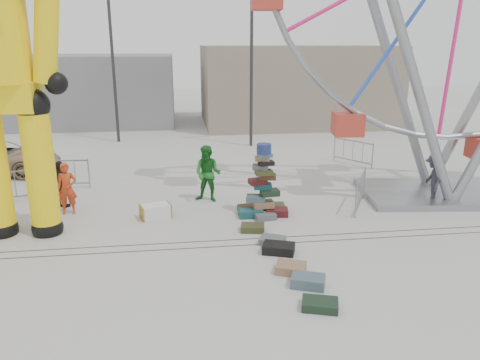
{
  "coord_description": "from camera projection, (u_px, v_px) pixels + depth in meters",
  "views": [
    {
      "loc": [
        -0.74,
        -10.75,
        5.21
      ],
      "look_at": [
        0.98,
        2.13,
        1.37
      ],
      "focal_mm": 35.0,
      "sensor_mm": 36.0,
      "label": 1
    }
  ],
  "objects": [
    {
      "name": "ground",
      "position": [
        213.0,
        257.0,
        11.79
      ],
      "size": [
        90.0,
        90.0,
        0.0
      ],
      "primitive_type": "plane",
      "color": "#9E9E99",
      "rests_on": "ground"
    },
    {
      "name": "track_line_near",
      "position": [
        211.0,
        247.0,
        12.36
      ],
      "size": [
        40.0,
        0.04,
        0.01
      ],
      "primitive_type": "cube",
      "color": "#47443F",
      "rests_on": "ground"
    },
    {
      "name": "track_line_far",
      "position": [
        210.0,
        241.0,
        12.74
      ],
      "size": [
        40.0,
        0.04,
        0.01
      ],
      "primitive_type": "cube",
      "color": "#47443F",
      "rests_on": "ground"
    },
    {
      "name": "building_right",
      "position": [
        294.0,
        85.0,
        30.98
      ],
      "size": [
        12.0,
        8.0,
        5.0
      ],
      "primitive_type": "cube",
      "color": "gray",
      "rests_on": "ground"
    },
    {
      "name": "building_left",
      "position": [
        98.0,
        89.0,
        31.32
      ],
      "size": [
        10.0,
        8.0,
        4.4
      ],
      "primitive_type": "cube",
      "color": "gray",
      "rests_on": "ground"
    },
    {
      "name": "lamp_post_right",
      "position": [
        253.0,
        57.0,
        23.27
      ],
      "size": [
        1.41,
        0.25,
        8.0
      ],
      "color": "#2D2D30",
      "rests_on": "ground"
    },
    {
      "name": "lamp_post_left",
      "position": [
        114.0,
        57.0,
        24.28
      ],
      "size": [
        1.41,
        0.25,
        8.0
      ],
      "color": "#2D2D30",
      "rests_on": "ground"
    },
    {
      "name": "suitcase_tower",
      "position": [
        263.0,
        195.0,
        14.59
      ],
      "size": [
        1.58,
        1.42,
        2.26
      ],
      "rotation": [
        0.0,
        0.0,
        -0.02
      ],
      "color": "#1B4F52",
      "rests_on": "ground"
    },
    {
      "name": "crash_test_dummy",
      "position": [
        3.0,
        74.0,
        11.96
      ],
      "size": [
        3.34,
        1.47,
        8.41
      ],
      "rotation": [
        0.0,
        0.0,
        -0.07
      ],
      "color": "black",
      "rests_on": "ground"
    },
    {
      "name": "steamer_trunk",
      "position": [
        156.0,
        211.0,
        14.39
      ],
      "size": [
        1.02,
        0.76,
        0.42
      ],
      "primitive_type": "cube",
      "rotation": [
        0.0,
        0.0,
        0.3
      ],
      "color": "silver",
      "rests_on": "ground"
    },
    {
      "name": "row_case_0",
      "position": [
        253.0,
        228.0,
        13.4
      ],
      "size": [
        0.74,
        0.59,
        0.19
      ],
      "primitive_type": "cube",
      "rotation": [
        0.0,
        0.0,
        -0.18
      ],
      "color": "#3D4120",
      "rests_on": "ground"
    },
    {
      "name": "row_case_1",
      "position": [
        272.0,
        240.0,
        12.58
      ],
      "size": [
        0.81,
        0.75,
        0.17
      ],
      "primitive_type": "cube",
      "rotation": [
        0.0,
        0.0,
        -0.44
      ],
      "color": "slate",
      "rests_on": "ground"
    },
    {
      "name": "row_case_2",
      "position": [
        279.0,
        248.0,
        12.01
      ],
      "size": [
        0.94,
        0.77,
        0.24
      ],
      "primitive_type": "cube",
      "rotation": [
        0.0,
        0.0,
        -0.34
      ],
      "color": "black",
      "rests_on": "ground"
    },
    {
      "name": "row_case_3",
      "position": [
        291.0,
        268.0,
        10.99
      ],
      "size": [
        0.84,
        0.75,
        0.21
      ],
      "primitive_type": "cube",
      "rotation": [
        0.0,
        0.0,
        -0.38
      ],
      "color": "#966F4C",
      "rests_on": "ground"
    },
    {
      "name": "row_case_4",
      "position": [
        308.0,
        281.0,
        10.36
      ],
      "size": [
        0.87,
        0.73,
        0.24
      ],
      "primitive_type": "cube",
      "rotation": [
        0.0,
        0.0,
        -0.37
      ],
      "color": "#4C646D",
      "rests_on": "ground"
    },
    {
      "name": "row_case_5",
      "position": [
        320.0,
        304.0,
        9.49
      ],
      "size": [
        0.84,
        0.69,
        0.18
      ],
      "primitive_type": "cube",
      "rotation": [
        0.0,
        0.0,
        -0.31
      ],
      "color": "#1B311F",
      "rests_on": "ground"
    },
    {
      "name": "barricade_dummy_b",
      "position": [
        15.0,
        186.0,
        15.77
      ],
      "size": [
        1.97,
        0.55,
        1.1
      ],
      "primitive_type": null,
      "rotation": [
        0.0,
        0.0,
        0.23
      ],
      "color": "gray",
      "rests_on": "ground"
    },
    {
      "name": "barricade_dummy_c",
      "position": [
        61.0,
        174.0,
        17.2
      ],
      "size": [
        2.0,
        0.2,
        1.1
      ],
      "primitive_type": null,
      "rotation": [
        0.0,
        0.0,
        -0.05
      ],
      "color": "gray",
      "rests_on": "ground"
    },
    {
      "name": "barricade_wheel_front",
      "position": [
        360.0,
        192.0,
        15.15
      ],
      "size": [
        1.06,
        1.8,
        1.1
      ],
      "primitive_type": null,
      "rotation": [
        0.0,
        0.0,
        1.07
      ],
      "color": "gray",
      "rests_on": "ground"
    },
    {
      "name": "barricade_wheel_back",
      "position": [
        353.0,
        152.0,
        20.62
      ],
      "size": [
        1.21,
        1.71,
        1.1
      ],
      "primitive_type": null,
      "rotation": [
        0.0,
        0.0,
        -0.97
      ],
      "color": "gray",
      "rests_on": "ground"
    },
    {
      "name": "pedestrian_red",
      "position": [
        67.0,
        189.0,
        14.58
      ],
      "size": [
        0.63,
        0.45,
        1.64
      ],
      "primitive_type": "imported",
      "rotation": [
        0.0,
        0.0,
        0.09
      ],
      "color": "#C23D1B",
      "rests_on": "ground"
    },
    {
      "name": "pedestrian_green",
      "position": [
        208.0,
        174.0,
        15.71
      ],
      "size": [
        1.14,
        1.03,
        1.92
      ],
      "primitive_type": "imported",
      "rotation": [
        0.0,
        0.0,
        -0.4
      ],
      "color": "#1A6A20",
      "rests_on": "ground"
    },
    {
      "name": "pedestrian_black",
      "position": [
        61.0,
        185.0,
        15.15
      ],
      "size": [
        0.95,
        0.86,
        1.56
      ],
      "primitive_type": "imported",
      "rotation": [
        0.0,
        0.0,
        2.47
      ],
      "color": "black",
      "rests_on": "ground"
    },
    {
      "name": "pedestrian_grey",
      "position": [
        433.0,
        179.0,
        15.61
      ],
      "size": [
        0.85,
        1.18,
        1.65
      ],
      "primitive_type": "imported",
      "rotation": [
        0.0,
        0.0,
        -1.81
      ],
      "color": "#2B2937",
      "rests_on": "ground"
    }
  ]
}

